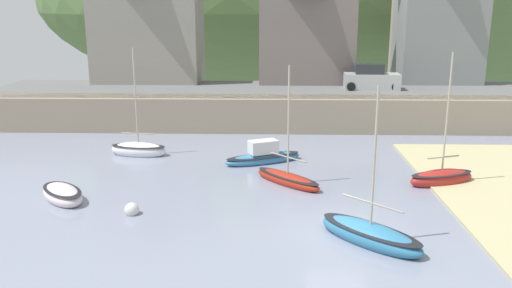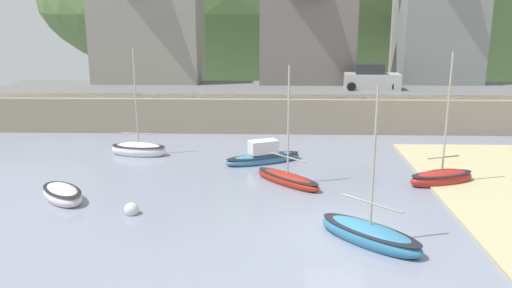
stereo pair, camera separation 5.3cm
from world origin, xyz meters
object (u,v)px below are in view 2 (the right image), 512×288
object	(u,v)px
sailboat_tall_mast	(370,235)
parked_car_near_slipway	(371,79)
mooring_buoy	(132,210)
waterfront_building_centre	(307,26)
waterfront_building_left	(148,19)
fishing_boat_green	(139,149)
sailboat_blue_trim	(263,156)
motorboat_with_cabin	(62,194)
sailboat_white_hull	(441,178)
sailboat_far_left	(288,179)
waterfront_building_right	(440,14)

from	to	relation	value
sailboat_tall_mast	parked_car_near_slipway	distance (m)	22.50
mooring_buoy	waterfront_building_centre	bearing A→B (deg)	70.04
waterfront_building_left	mooring_buoy	bearing A→B (deg)	-79.60
sailboat_tall_mast	waterfront_building_centre	bearing A→B (deg)	136.41
waterfront_building_left	fishing_boat_green	distance (m)	16.62
sailboat_blue_trim	motorboat_with_cabin	distance (m)	10.95
sailboat_tall_mast	sailboat_white_hull	size ratio (longest dim) A/B	0.91
fishing_boat_green	sailboat_white_hull	bearing A→B (deg)	-8.15
fishing_boat_green	mooring_buoy	xyz separation A→B (m)	(1.95, -9.16, -0.15)
sailboat_far_left	fishing_boat_green	bearing A→B (deg)	-164.78
fishing_boat_green	sailboat_tall_mast	bearing A→B (deg)	-36.98
fishing_boat_green	parked_car_near_slipway	bearing A→B (deg)	42.30
fishing_boat_green	sailboat_far_left	bearing A→B (deg)	-21.66
waterfront_building_right	sailboat_far_left	xyz separation A→B (m)	(-12.86, -19.82, -7.62)
sailboat_blue_trim	sailboat_white_hull	bearing A→B (deg)	-45.81
parked_car_near_slipway	waterfront_building_right	bearing A→B (deg)	38.57
sailboat_white_hull	waterfront_building_left	bearing A→B (deg)	114.62
sailboat_white_hull	motorboat_with_cabin	bearing A→B (deg)	169.88
sailboat_far_left	sailboat_tall_mast	bearing A→B (deg)	-21.45
sailboat_far_left	mooring_buoy	bearing A→B (deg)	-102.87
sailboat_blue_trim	waterfront_building_right	bearing A→B (deg)	24.52
waterfront_building_left	sailboat_blue_trim	distance (m)	20.21
motorboat_with_cabin	parked_car_near_slipway	size ratio (longest dim) A/B	0.75
sailboat_white_hull	mooring_buoy	xyz separation A→B (m)	(-14.28, -4.33, -0.15)
waterfront_building_left	mooring_buoy	size ratio (longest dim) A/B	15.97
waterfront_building_centre	waterfront_building_left	bearing A→B (deg)	-180.00
fishing_boat_green	sailboat_far_left	distance (m)	9.98
sailboat_white_hull	waterfront_building_centre	bearing A→B (deg)	86.91
waterfront_building_centre	mooring_buoy	size ratio (longest dim) A/B	14.39
waterfront_building_right	parked_car_near_slipway	bearing A→B (deg)	-143.75
waterfront_building_left	motorboat_with_cabin	bearing A→B (deg)	-87.84
sailboat_far_left	motorboat_with_cabin	bearing A→B (deg)	-120.51
sailboat_far_left	sailboat_blue_trim	bearing A→B (deg)	154.31
sailboat_blue_trim	sailboat_far_left	world-z (taller)	sailboat_far_left
waterfront_building_centre	sailboat_far_left	distance (m)	21.02
waterfront_building_right	sailboat_blue_trim	size ratio (longest dim) A/B	2.35
waterfront_building_centre	sailboat_far_left	size ratio (longest dim) A/B	1.50
waterfront_building_right	sailboat_white_hull	size ratio (longest dim) A/B	1.61
sailboat_tall_mast	fishing_boat_green	world-z (taller)	fishing_boat_green
sailboat_white_hull	parked_car_near_slipway	world-z (taller)	sailboat_white_hull
sailboat_blue_trim	sailboat_white_hull	xyz separation A→B (m)	(8.85, -3.48, -0.01)
waterfront_building_left	parked_car_near_slipway	bearing A→B (deg)	-14.18
waterfront_building_left	waterfront_building_right	xyz separation A→B (m)	(23.95, 0.00, 0.43)
waterfront_building_centre	sailboat_tall_mast	size ratio (longest dim) A/B	1.48
waterfront_building_left	waterfront_building_centre	world-z (taller)	waterfront_building_left
sailboat_white_hull	parked_car_near_slipway	distance (m)	15.43
sailboat_blue_trim	sailboat_far_left	xyz separation A→B (m)	(1.26, -3.66, -0.08)
sailboat_white_hull	motorboat_with_cabin	size ratio (longest dim) A/B	2.13
sailboat_tall_mast	parked_car_near_slipway	xyz separation A→B (m)	(3.86, 21.97, 2.89)
sailboat_blue_trim	motorboat_with_cabin	size ratio (longest dim) A/B	1.47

